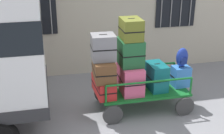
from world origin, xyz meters
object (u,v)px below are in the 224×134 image
(suitcase_left_top, at_px, (103,47))
(backpack, at_px, (182,58))
(suitcase_midleft_middle, at_px, (130,52))
(luggage_cart, at_px, (142,93))
(suitcase_center_bottom, at_px, (156,76))
(suitcase_midleft_bottom, at_px, (130,78))
(suitcase_left_bottom, at_px, (104,86))
(suitcase_midright_bottom, at_px, (181,76))
(suitcase_left_middle, at_px, (104,69))
(suitcase_midleft_top, at_px, (131,29))

(suitcase_left_top, relative_size, backpack, 1.23)
(suitcase_midleft_middle, bearing_deg, backpack, -2.67)
(luggage_cart, distance_m, backpack, 1.19)
(suitcase_center_bottom, bearing_deg, luggage_cart, 173.31)
(backpack, bearing_deg, suitcase_midleft_middle, 177.33)
(suitcase_midleft_bottom, bearing_deg, backpack, -2.30)
(suitcase_midleft_bottom, bearing_deg, suitcase_left_bottom, -175.23)
(backpack, bearing_deg, luggage_cart, 178.58)
(luggage_cart, bearing_deg, suitcase_midright_bottom, -0.81)
(suitcase_midright_bottom, xyz_separation_m, backpack, (-0.01, -0.01, 0.46))
(suitcase_left_top, xyz_separation_m, suitcase_midleft_middle, (0.60, 0.06, -0.17))
(suitcase_left_middle, height_order, suitcase_center_bottom, suitcase_left_middle)
(suitcase_left_bottom, height_order, suitcase_left_top, suitcase_left_top)
(suitcase_left_middle, xyz_separation_m, suitcase_midleft_middle, (0.60, 0.07, 0.31))
(suitcase_midleft_bottom, xyz_separation_m, backpack, (1.19, -0.05, 0.39))
(suitcase_left_middle, bearing_deg, suitcase_midright_bottom, 0.81)
(luggage_cart, height_order, backpack, backpack)
(suitcase_midright_bottom, height_order, backpack, backpack)
(suitcase_midleft_middle, bearing_deg, suitcase_midleft_top, -90.00)
(suitcase_left_middle, bearing_deg, suitcase_midleft_top, 5.06)
(suitcase_midleft_bottom, height_order, suitcase_center_bottom, suitcase_midleft_bottom)
(suitcase_left_middle, height_order, suitcase_midleft_bottom, suitcase_left_middle)
(luggage_cart, relative_size, backpack, 4.64)
(suitcase_left_bottom, distance_m, suitcase_left_middle, 0.40)
(suitcase_left_bottom, xyz_separation_m, suitcase_left_middle, (-0.00, -0.01, 0.40))
(suitcase_midright_bottom, bearing_deg, suitcase_left_top, -179.52)
(luggage_cart, height_order, suitcase_left_bottom, suitcase_left_bottom)
(suitcase_midleft_top, xyz_separation_m, suitcase_center_bottom, (0.60, -0.05, -1.11))
(suitcase_center_bottom, bearing_deg, suitcase_left_bottom, 179.49)
(suitcase_left_top, height_order, suitcase_midleft_bottom, suitcase_left_top)
(suitcase_center_bottom, xyz_separation_m, backpack, (0.59, 0.01, 0.40))
(luggage_cart, bearing_deg, suitcase_midleft_top, 177.16)
(luggage_cart, xyz_separation_m, suitcase_midleft_bottom, (-0.30, 0.03, 0.40))
(suitcase_midleft_top, distance_m, suitcase_midright_bottom, 1.67)
(suitcase_left_top, bearing_deg, luggage_cart, 1.77)
(suitcase_left_bottom, distance_m, suitcase_midright_bottom, 1.80)
(luggage_cart, height_order, suitcase_left_middle, suitcase_left_middle)
(luggage_cart, bearing_deg, backpack, -1.42)
(suitcase_left_bottom, relative_size, suitcase_center_bottom, 1.36)
(suitcase_center_bottom, distance_m, backpack, 0.71)
(backpack, bearing_deg, suitcase_midleft_top, 178.22)
(suitcase_left_bottom, distance_m, suitcase_midleft_top, 1.36)
(suitcase_left_top, distance_m, suitcase_midright_bottom, 1.98)
(suitcase_left_bottom, xyz_separation_m, suitcase_midright_bottom, (1.80, 0.01, 0.05))
(suitcase_midleft_top, xyz_separation_m, backpack, (1.19, -0.04, -0.71))
(suitcase_midright_bottom, bearing_deg, suitcase_midleft_top, 178.68)
(suitcase_midleft_middle, relative_size, backpack, 1.40)
(suitcase_left_top, bearing_deg, suitcase_midleft_bottom, 5.09)
(suitcase_center_bottom, xyz_separation_m, suitcase_midright_bottom, (0.60, 0.02, -0.06))
(suitcase_left_bottom, relative_size, backpack, 1.89)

